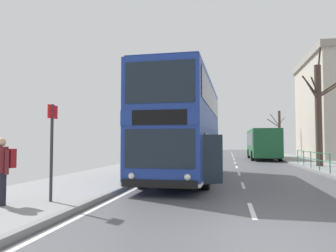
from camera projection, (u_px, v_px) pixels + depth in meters
The scene contains 7 objects.
ground at pixel (221, 238), 5.61m from camera, with size 15.80×140.00×0.20m.
double_decker_bus_main at pixel (185, 128), 14.73m from camera, with size 3.21×10.27×4.52m.
background_bus_far_lane at pixel (263, 143), 32.31m from camera, with size 2.73×9.45×2.96m.
pedestrian_with_backpack at pixel (2, 166), 8.05m from camera, with size 0.55×0.58×1.68m.
bus_stop_sign_near at pixel (52, 141), 8.59m from camera, with size 0.08×0.44×2.59m.
bare_tree_far_00 at pixel (279, 132), 41.16m from camera, with size 2.02×2.11×5.64m.
bare_tree_far_02 at pixel (319, 112), 21.38m from camera, with size 2.77×2.90×7.60m.
Camera 1 is at (-0.58, -5.77, 1.71)m, focal length 34.22 mm.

